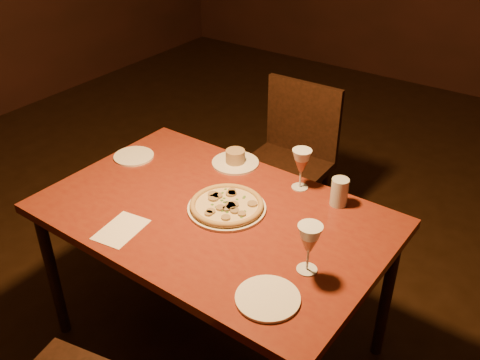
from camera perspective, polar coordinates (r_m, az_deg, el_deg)
The scene contains 11 objects.
floor at distance 2.70m, azimuth -0.37°, elevation -14.26°, with size 7.00×7.00×0.00m, color black.
dining_table at distance 2.15m, azimuth -2.82°, elevation -4.83°, with size 1.38×0.91×0.73m.
chair_far at distance 2.94m, azimuth 5.31°, elevation 2.41°, with size 0.44×0.44×0.90m.
pizza_plate at distance 2.12m, azimuth -1.42°, elevation -2.73°, with size 0.31×0.31×0.03m.
ramekin_saucer at distance 2.42m, azimuth -0.50°, elevation 2.21°, with size 0.21×0.21×0.07m.
wine_glass_far at distance 2.23m, azimuth 6.52°, elevation 1.15°, with size 0.08×0.08×0.18m, color #AC6147, non-canonical shape.
wine_glass_right at distance 1.80m, azimuth 7.33°, elevation -7.25°, with size 0.08×0.08×0.19m, color #AC6147, non-canonical shape.
water_tumbler at distance 2.16m, azimuth 10.55°, elevation -1.26°, with size 0.07×0.07×0.12m, color #B0BAC1.
side_plate_left at distance 2.53m, azimuth -11.26°, elevation 2.51°, with size 0.19×0.19×0.01m, color white.
side_plate_near at distance 1.74m, azimuth 2.98°, elevation -12.48°, with size 0.21×0.21×0.01m, color white.
menu_card at distance 2.07m, azimuth -12.56°, elevation -5.18°, with size 0.14×0.20×0.00m, color white.
Camera 1 is at (1.09, -1.52, 1.95)m, focal length 40.00 mm.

